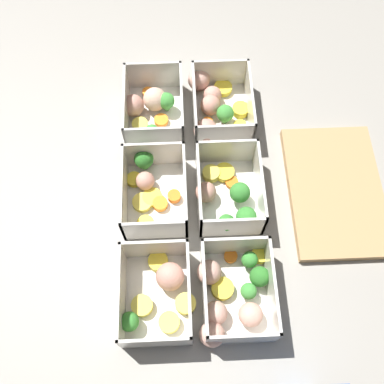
{
  "coord_description": "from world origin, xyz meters",
  "views": [
    {
      "loc": [
        0.36,
        -0.02,
        0.81
      ],
      "look_at": [
        0.0,
        0.0,
        0.03
      ],
      "focal_mm": 42.0,
      "sensor_mm": 36.0,
      "label": 1
    }
  ],
  "objects_px": {
    "container_near_left": "(151,107)",
    "container_near_center": "(152,189)",
    "container_near_right": "(159,293)",
    "container_far_left": "(215,107)",
    "container_far_right": "(233,294)",
    "container_far_center": "(228,194)"
  },
  "relations": [
    {
      "from": "container_near_left",
      "to": "container_near_center",
      "type": "relative_size",
      "value": 0.96
    },
    {
      "from": "container_near_right",
      "to": "container_far_left",
      "type": "relative_size",
      "value": 0.89
    },
    {
      "from": "container_near_center",
      "to": "container_far_left",
      "type": "distance_m",
      "value": 0.23
    },
    {
      "from": "container_near_left",
      "to": "container_near_right",
      "type": "relative_size",
      "value": 0.96
    },
    {
      "from": "container_far_right",
      "to": "container_far_center",
      "type": "bearing_deg",
      "value": 178.3
    },
    {
      "from": "container_far_left",
      "to": "container_far_center",
      "type": "height_order",
      "value": "same"
    },
    {
      "from": "container_near_center",
      "to": "container_far_left",
      "type": "relative_size",
      "value": 0.89
    },
    {
      "from": "container_near_left",
      "to": "container_near_center",
      "type": "height_order",
      "value": "same"
    },
    {
      "from": "container_near_center",
      "to": "container_near_right",
      "type": "bearing_deg",
      "value": 3.16
    },
    {
      "from": "container_far_left",
      "to": "container_far_center",
      "type": "bearing_deg",
      "value": 3.31
    },
    {
      "from": "container_near_left",
      "to": "container_far_left",
      "type": "xyz_separation_m",
      "value": [
        0.0,
        0.13,
        -0.0
      ]
    },
    {
      "from": "container_near_left",
      "to": "container_near_right",
      "type": "distance_m",
      "value": 0.39
    },
    {
      "from": "container_near_left",
      "to": "container_near_right",
      "type": "xyz_separation_m",
      "value": [
        0.39,
        0.01,
        -0.0
      ]
    },
    {
      "from": "container_far_center",
      "to": "container_near_center",
      "type": "bearing_deg",
      "value": -97.07
    },
    {
      "from": "container_near_left",
      "to": "container_near_center",
      "type": "xyz_separation_m",
      "value": [
        0.19,
        -0.0,
        -0.0
      ]
    },
    {
      "from": "container_near_left",
      "to": "container_far_right",
      "type": "relative_size",
      "value": 0.87
    },
    {
      "from": "container_far_center",
      "to": "container_near_right",
      "type": "bearing_deg",
      "value": -36.39
    },
    {
      "from": "container_near_right",
      "to": "container_far_right",
      "type": "relative_size",
      "value": 0.91
    },
    {
      "from": "container_near_left",
      "to": "container_far_right",
      "type": "distance_m",
      "value": 0.42
    },
    {
      "from": "container_far_center",
      "to": "container_far_right",
      "type": "relative_size",
      "value": 0.87
    },
    {
      "from": "container_far_right",
      "to": "container_far_left",
      "type": "bearing_deg",
      "value": -179.11
    },
    {
      "from": "container_near_center",
      "to": "container_far_right",
      "type": "distance_m",
      "value": 0.25
    }
  ]
}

